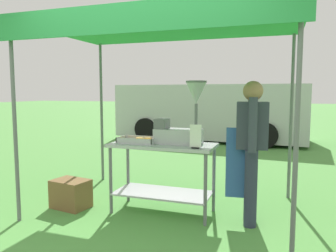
{
  "coord_description": "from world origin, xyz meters",
  "views": [
    {
      "loc": [
        1.32,
        -2.69,
        1.5
      ],
      "look_at": [
        -0.04,
        1.26,
        1.06
      ],
      "focal_mm": 35.42,
      "sensor_mm": 36.0,
      "label": 1
    }
  ],
  "objects_px": {
    "menu_sign": "(196,138)",
    "vendor": "(251,145)",
    "van_silver": "(211,111)",
    "stall_canopy": "(165,30)",
    "donut_tray": "(139,141)",
    "supply_crate": "(71,194)",
    "donut_fryer": "(183,122)",
    "donut_cart": "(163,163)"
  },
  "relations": [
    {
      "from": "donut_fryer",
      "to": "van_silver",
      "type": "relative_size",
      "value": 0.13
    },
    {
      "from": "menu_sign",
      "to": "supply_crate",
      "type": "distance_m",
      "value": 1.82
    },
    {
      "from": "supply_crate",
      "to": "menu_sign",
      "type": "bearing_deg",
      "value": 1.05
    },
    {
      "from": "menu_sign",
      "to": "vendor",
      "type": "bearing_deg",
      "value": 19.49
    },
    {
      "from": "vendor",
      "to": "donut_cart",
      "type": "bearing_deg",
      "value": -179.75
    },
    {
      "from": "stall_canopy",
      "to": "donut_tray",
      "type": "bearing_deg",
      "value": -155.78
    },
    {
      "from": "menu_sign",
      "to": "van_silver",
      "type": "height_order",
      "value": "van_silver"
    },
    {
      "from": "donut_cart",
      "to": "van_silver",
      "type": "height_order",
      "value": "van_silver"
    },
    {
      "from": "van_silver",
      "to": "stall_canopy",
      "type": "bearing_deg",
      "value": -83.5
    },
    {
      "from": "stall_canopy",
      "to": "menu_sign",
      "type": "height_order",
      "value": "stall_canopy"
    },
    {
      "from": "van_silver",
      "to": "donut_tray",
      "type": "bearing_deg",
      "value": -86.32
    },
    {
      "from": "donut_tray",
      "to": "stall_canopy",
      "type": "bearing_deg",
      "value": 24.22
    },
    {
      "from": "donut_tray",
      "to": "vendor",
      "type": "height_order",
      "value": "vendor"
    },
    {
      "from": "stall_canopy",
      "to": "van_silver",
      "type": "distance_m",
      "value": 6.45
    },
    {
      "from": "menu_sign",
      "to": "van_silver",
      "type": "relative_size",
      "value": 0.05
    },
    {
      "from": "donut_tray",
      "to": "menu_sign",
      "type": "distance_m",
      "value": 0.79
    },
    {
      "from": "donut_tray",
      "to": "vendor",
      "type": "bearing_deg",
      "value": 1.79
    },
    {
      "from": "menu_sign",
      "to": "van_silver",
      "type": "bearing_deg",
      "value": 100.16
    },
    {
      "from": "vendor",
      "to": "van_silver",
      "type": "xyz_separation_m",
      "value": [
        -1.76,
        6.36,
        -0.02
      ]
    },
    {
      "from": "stall_canopy",
      "to": "donut_fryer",
      "type": "relative_size",
      "value": 4.17
    },
    {
      "from": "donut_fryer",
      "to": "vendor",
      "type": "height_order",
      "value": "donut_fryer"
    },
    {
      "from": "vendor",
      "to": "supply_crate",
      "type": "relative_size",
      "value": 3.19
    },
    {
      "from": "donut_tray",
      "to": "vendor",
      "type": "relative_size",
      "value": 0.29
    },
    {
      "from": "vendor",
      "to": "supply_crate",
      "type": "xyz_separation_m",
      "value": [
        -2.23,
        -0.24,
        -0.72
      ]
    },
    {
      "from": "menu_sign",
      "to": "vendor",
      "type": "distance_m",
      "value": 0.63
    },
    {
      "from": "donut_tray",
      "to": "donut_fryer",
      "type": "height_order",
      "value": "donut_fryer"
    },
    {
      "from": "donut_cart",
      "to": "donut_tray",
      "type": "height_order",
      "value": "donut_tray"
    },
    {
      "from": "stall_canopy",
      "to": "supply_crate",
      "type": "height_order",
      "value": "stall_canopy"
    },
    {
      "from": "van_silver",
      "to": "vendor",
      "type": "bearing_deg",
      "value": -74.51
    },
    {
      "from": "donut_cart",
      "to": "donut_fryer",
      "type": "xyz_separation_m",
      "value": [
        0.23,
        0.07,
        0.51
      ]
    },
    {
      "from": "donut_fryer",
      "to": "van_silver",
      "type": "bearing_deg",
      "value": 98.55
    },
    {
      "from": "donut_cart",
      "to": "menu_sign",
      "type": "xyz_separation_m",
      "value": [
        0.46,
        -0.2,
        0.35
      ]
    },
    {
      "from": "menu_sign",
      "to": "donut_fryer",
      "type": "bearing_deg",
      "value": 130.46
    },
    {
      "from": "stall_canopy",
      "to": "donut_fryer",
      "type": "bearing_deg",
      "value": -7.52
    },
    {
      "from": "donut_cart",
      "to": "donut_fryer",
      "type": "bearing_deg",
      "value": 16.31
    },
    {
      "from": "supply_crate",
      "to": "stall_canopy",
      "type": "bearing_deg",
      "value": 15.71
    },
    {
      "from": "donut_tray",
      "to": "supply_crate",
      "type": "relative_size",
      "value": 0.94
    },
    {
      "from": "donut_fryer",
      "to": "van_silver",
      "type": "distance_m",
      "value": 6.37
    },
    {
      "from": "donut_fryer",
      "to": "donut_cart",
      "type": "bearing_deg",
      "value": -163.69
    },
    {
      "from": "stall_canopy",
      "to": "donut_tray",
      "type": "xyz_separation_m",
      "value": [
        -0.3,
        -0.14,
        -1.34
      ]
    },
    {
      "from": "stall_canopy",
      "to": "vendor",
      "type": "distance_m",
      "value": 1.69
    },
    {
      "from": "menu_sign",
      "to": "supply_crate",
      "type": "xyz_separation_m",
      "value": [
        -1.64,
        -0.03,
        -0.8
      ]
    }
  ]
}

